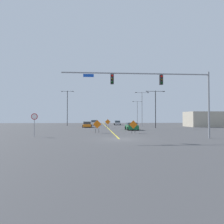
# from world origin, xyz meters

# --- Properties ---
(ground) EXTENTS (129.89, 129.89, 0.00)m
(ground) POSITION_xyz_m (0.00, 0.00, 0.00)
(ground) COLOR #444447
(road_centre_stripe) EXTENTS (0.16, 72.16, 0.01)m
(road_centre_stripe) POSITION_xyz_m (0.00, 36.08, 0.00)
(road_centre_stripe) COLOR yellow
(road_centre_stripe) RESTS_ON ground
(traffic_signal_assembly) EXTENTS (16.00, 0.44, 7.30)m
(traffic_signal_assembly) POSITION_xyz_m (4.38, -0.01, 5.70)
(traffic_signal_assembly) COLOR gray
(traffic_signal_assembly) RESTS_ON ground
(stop_sign) EXTENTS (0.76, 0.07, 2.77)m
(stop_sign) POSITION_xyz_m (-9.83, 3.63, 1.95)
(stop_sign) COLOR gray
(stop_sign) RESTS_ON ground
(street_lamp_far_right) EXTENTS (3.26, 0.24, 7.73)m
(street_lamp_far_right) POSITION_xyz_m (11.02, 45.54, 4.59)
(street_lamp_far_right) COLOR gray
(street_lamp_far_right) RESTS_ON ground
(street_lamp_near_right) EXTENTS (3.66, 0.24, 8.97)m
(street_lamp_near_right) POSITION_xyz_m (9.43, 31.40, 5.26)
(street_lamp_near_right) COLOR gray
(street_lamp_near_right) RESTS_ON ground
(street_lamp_mid_right) EXTENTS (3.45, 0.24, 9.69)m
(street_lamp_mid_right) POSITION_xyz_m (-10.51, 35.86, 5.62)
(street_lamp_mid_right) COLOR black
(street_lamp_mid_right) RESTS_ON ground
(street_lamp_mid_left) EXTENTS (4.15, 0.24, 8.14)m
(street_lamp_mid_left) POSITION_xyz_m (10.38, 22.28, 4.87)
(street_lamp_mid_left) COLOR black
(street_lamp_mid_left) RESTS_ON ground
(construction_sign_right_lane) EXTENTS (1.23, 0.13, 1.87)m
(construction_sign_right_lane) POSITION_xyz_m (2.93, 8.04, 1.17)
(construction_sign_right_lane) COLOR orange
(construction_sign_right_lane) RESTS_ON ground
(construction_sign_median_far) EXTENTS (1.26, 0.26, 1.92)m
(construction_sign_median_far) POSITION_xyz_m (-2.32, 9.14, 1.19)
(construction_sign_median_far) COLOR orange
(construction_sign_median_far) RESTS_ON ground
(construction_sign_left_lane) EXTENTS (1.17, 0.21, 1.93)m
(construction_sign_left_lane) POSITION_xyz_m (0.01, 23.40, 1.23)
(construction_sign_left_lane) COLOR orange
(construction_sign_left_lane) RESTS_ON ground
(car_silver_distant) EXTENTS (2.08, 4.01, 1.34)m
(car_silver_distant) POSITION_xyz_m (3.92, 41.32, 0.64)
(car_silver_distant) COLOR #B7BABF
(car_silver_distant) RESTS_ON ground
(car_orange_mid) EXTENTS (2.18, 4.21, 1.35)m
(car_orange_mid) POSITION_xyz_m (-4.62, 26.86, 0.63)
(car_orange_mid) COLOR orange
(car_orange_mid) RESTS_ON ground
(car_green_passing) EXTENTS (2.09, 4.04, 1.37)m
(car_green_passing) POSITION_xyz_m (4.00, 15.77, 0.66)
(car_green_passing) COLOR #196B38
(car_green_passing) RESTS_ON ground
(car_white_far) EXTENTS (2.10, 4.15, 1.52)m
(car_white_far) POSITION_xyz_m (-3.19, 40.25, 0.69)
(car_white_far) COLOR white
(car_white_far) RESTS_ON ground
(roadside_building_east) EXTENTS (11.75, 6.00, 3.74)m
(roadside_building_east) POSITION_xyz_m (26.05, 28.02, 1.87)
(roadside_building_east) COLOR #B2A893
(roadside_building_east) RESTS_ON ground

